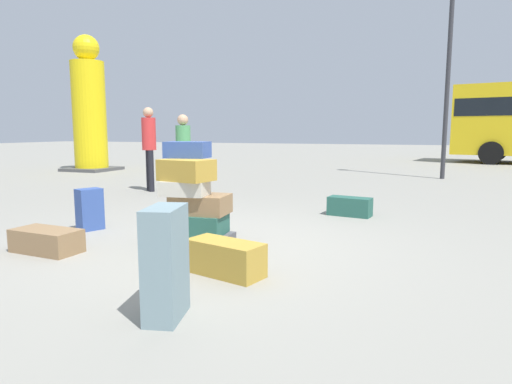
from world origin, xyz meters
The scene contains 11 objects.
ground_plane centered at (0.00, 0.00, 0.00)m, with size 80.00×80.00×0.00m, color gray.
suitcase_tower centered at (-0.14, -0.18, 0.52)m, with size 0.85×0.69×1.19m.
suitcase_brown_left_side centered at (-1.54, -0.96, 0.13)m, with size 0.75×0.37×0.25m, color olive.
suitcase_navy_behind_tower centered at (-1.86, 0.10, 0.28)m, with size 0.22×0.31×0.55m, color #334F99.
suitcase_tan_upright_blue centered at (0.60, -0.97, 0.16)m, with size 0.73×0.32×0.31m, color #B28C33.
suitcase_slate_foreground_near centered at (0.61, -1.99, 0.40)m, with size 0.22×0.42×0.80m, color gray.
suitcase_teal_right_side centered at (1.23, 2.30, 0.15)m, with size 0.65×0.28×0.29m, color #26594C.
person_bearded_onlooker centered at (-3.31, 3.67, 1.09)m, with size 0.30×0.30×1.81m.
person_tourist_with_camera centered at (-2.32, 3.41, 0.97)m, with size 0.30×0.33×1.64m.
yellow_dummy_statue centered at (-8.03, 7.34, 1.95)m, with size 1.49×1.49×4.36m.
lamp_post centered at (2.80, 8.63, 4.36)m, with size 0.36×0.36×6.77m.
Camera 1 is at (2.24, -4.57, 1.31)m, focal length 31.16 mm.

